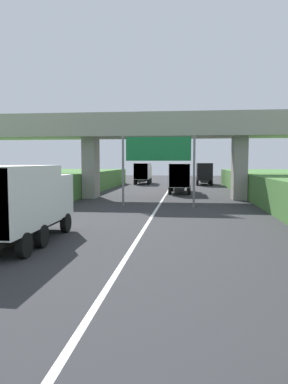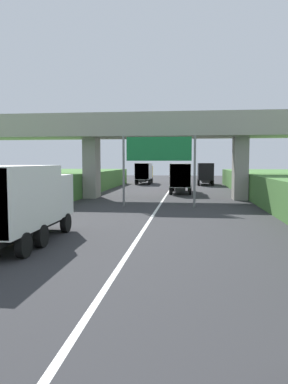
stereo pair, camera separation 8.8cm
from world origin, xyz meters
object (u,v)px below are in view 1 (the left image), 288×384
at_px(speed_limit_sign, 32,196).
at_px(truck_red, 180,176).
at_px(truck_white, 23,200).
at_px(truck_yellow, 143,172).
at_px(construction_barrel_3, 19,221).
at_px(truck_black, 204,173).
at_px(overhead_highway_sign, 158,154).

height_order(speed_limit_sign, truck_red, truck_red).
bearing_deg(truck_white, truck_yellow, 89.95).
height_order(truck_red, construction_barrel_3, truck_red).
bearing_deg(construction_barrel_3, truck_red, 71.32).
height_order(truck_yellow, construction_barrel_3, truck_yellow).
xyz_separation_m(speed_limit_sign, truck_black, (12.46, 36.58, 0.46)).
distance_m(truck_white, construction_barrel_3, 4.08).
bearing_deg(truck_red, speed_limit_sign, -113.31).
height_order(truck_black, truck_white, same).
xyz_separation_m(overhead_highway_sign, truck_black, (5.06, 29.37, -2.31)).
distance_m(overhead_highway_sign, truck_white, 15.04).
relative_size(truck_white, construction_barrel_3, 8.11).
distance_m(speed_limit_sign, truck_white, 7.31).
xyz_separation_m(truck_yellow, construction_barrel_3, (-1.84, -41.48, -1.47)).
bearing_deg(overhead_highway_sign, construction_barrel_3, -121.90).
relative_size(truck_yellow, truck_white, 1.00).
distance_m(speed_limit_sign, truck_yellow, 38.08).
relative_size(overhead_highway_sign, speed_limit_sign, 2.64).
bearing_deg(speed_limit_sign, truck_yellow, 86.11).
relative_size(speed_limit_sign, truck_white, 0.31).
xyz_separation_m(truck_red, truck_white, (-6.37, -27.53, 0.00)).
xyz_separation_m(speed_limit_sign, truck_red, (8.92, 20.69, 0.46)).
bearing_deg(truck_white, speed_limit_sign, 110.40).
bearing_deg(truck_white, construction_barrel_3, 118.26).
relative_size(truck_red, construction_barrel_3, 8.11).
height_order(truck_yellow, truck_white, same).
relative_size(speed_limit_sign, construction_barrel_3, 2.48).
bearing_deg(truck_black, truck_white, -102.87).
height_order(overhead_highway_sign, speed_limit_sign, overhead_highway_sign).
distance_m(truck_black, truck_white, 44.53).
bearing_deg(construction_barrel_3, truck_white, -61.74).
bearing_deg(speed_limit_sign, truck_white, -69.60).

